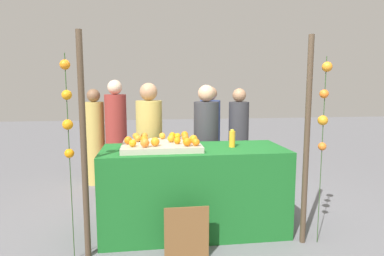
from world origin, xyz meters
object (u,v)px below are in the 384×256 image
chalkboard_sign (187,233)px  juice_bottle (232,139)px  orange_0 (136,136)px  stall_counter (194,189)px  vendor_left (150,152)px  orange_1 (171,139)px  vendor_right (206,151)px

chalkboard_sign → juice_bottle: bearing=46.3°
orange_0 → chalkboard_sign: bearing=-62.4°
stall_counter → vendor_left: bearing=125.4°
orange_0 → vendor_left: bearing=66.4°
orange_1 → juice_bottle: bearing=-4.6°
orange_1 → vendor_right: size_ratio=0.05×
vendor_left → vendor_right: bearing=3.7°
stall_counter → orange_1: 0.62m
stall_counter → vendor_left: size_ratio=1.21×
vendor_right → chalkboard_sign: bearing=-107.4°
juice_bottle → vendor_right: size_ratio=0.12×
orange_0 → orange_1: size_ratio=0.91×
orange_0 → juice_bottle: 1.10m
juice_bottle → chalkboard_sign: 1.14m
orange_0 → juice_bottle: size_ratio=0.37×
stall_counter → chalkboard_sign: bearing=-104.2°
juice_bottle → chalkboard_sign: size_ratio=0.38×
vendor_left → juice_bottle: bearing=-36.5°
juice_bottle → vendor_right: 0.78m
chalkboard_sign → vendor_left: bearing=104.3°
stall_counter → juice_bottle: 0.70m
chalkboard_sign → vendor_right: vendor_right is taller
stall_counter → orange_1: (-0.24, 0.06, 0.57)m
vendor_right → orange_0: bearing=-155.7°
orange_1 → chalkboard_sign: size_ratio=0.16×
orange_1 → vendor_right: bearing=52.6°
chalkboard_sign → vendor_right: bearing=72.6°
stall_counter → juice_bottle: size_ratio=10.09×
chalkboard_sign → vendor_left: 1.41m
vendor_right → orange_1: bearing=-127.4°
orange_0 → orange_1: (0.39, -0.26, 0.00)m
stall_counter → vendor_right: bearing=69.9°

